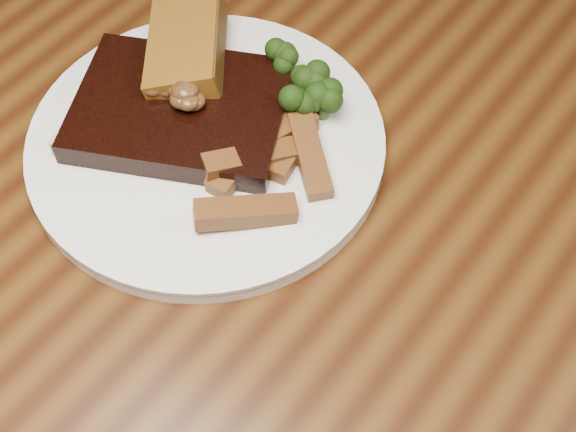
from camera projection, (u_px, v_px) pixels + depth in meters
name	position (u px, v px, depth m)	size (l,w,h in m)	color
dining_table	(270.00, 293.00, 0.73)	(1.60, 0.90, 0.75)	#492A0E
chair_far	(562.00, 58.00, 1.20)	(0.43, 0.43, 0.82)	black
plate	(207.00, 144.00, 0.70)	(0.31, 0.31, 0.01)	white
steak	(181.00, 111.00, 0.70)	(0.18, 0.14, 0.03)	black
steak_bone	(132.00, 159.00, 0.67)	(0.14, 0.01, 0.02)	beige
mushroom_pile	(180.00, 86.00, 0.68)	(0.07, 0.07, 0.03)	brown
garlic_bread	(187.00, 63.00, 0.73)	(0.11, 0.06, 0.03)	#93661A
potato_wedges	(260.00, 171.00, 0.66)	(0.11, 0.11, 0.02)	brown
broccoli_cluster	(305.00, 80.00, 0.71)	(0.07, 0.07, 0.04)	#1F360C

